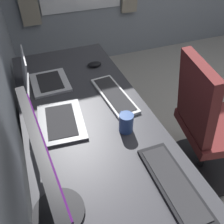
{
  "coord_description": "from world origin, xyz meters",
  "views": [
    {
      "loc": [
        -0.69,
        1.8,
        1.62
      ],
      "look_at": [
        0.02,
        1.52,
        0.95
      ],
      "focal_mm": 37.86,
      "sensor_mm": 36.0,
      "label": 1
    }
  ],
  "objects_px": {
    "monitor_primary": "(49,176)",
    "office_chair": "(205,130)",
    "laptop_leftmost": "(40,78)",
    "laptop_left": "(49,117)",
    "drawer_pedestal": "(81,142)",
    "mouse_main": "(94,64)",
    "coffee_mug": "(126,122)",
    "keyboard_spare": "(173,184)",
    "keyboard_main": "(114,95)"
  },
  "relations": [
    {
      "from": "monitor_primary",
      "to": "laptop_left",
      "type": "distance_m",
      "value": 0.53
    },
    {
      "from": "laptop_left",
      "to": "keyboard_main",
      "type": "distance_m",
      "value": 0.43
    },
    {
      "from": "coffee_mug",
      "to": "monitor_primary",
      "type": "bearing_deg",
      "value": 127.39
    },
    {
      "from": "coffee_mug",
      "to": "laptop_leftmost",
      "type": "bearing_deg",
      "value": 31.24
    },
    {
      "from": "monitor_primary",
      "to": "keyboard_main",
      "type": "bearing_deg",
      "value": -37.43
    },
    {
      "from": "coffee_mug",
      "to": "office_chair",
      "type": "relative_size",
      "value": 0.12
    },
    {
      "from": "drawer_pedestal",
      "to": "mouse_main",
      "type": "distance_m",
      "value": 0.57
    },
    {
      "from": "laptop_leftmost",
      "to": "office_chair",
      "type": "bearing_deg",
      "value": -118.82
    },
    {
      "from": "laptop_left",
      "to": "mouse_main",
      "type": "xyz_separation_m",
      "value": [
        0.5,
        -0.41,
        -0.04
      ]
    },
    {
      "from": "monitor_primary",
      "to": "laptop_leftmost",
      "type": "bearing_deg",
      "value": -4.24
    },
    {
      "from": "coffee_mug",
      "to": "mouse_main",
      "type": "bearing_deg",
      "value": -4.12
    },
    {
      "from": "laptop_leftmost",
      "to": "coffee_mug",
      "type": "height_order",
      "value": "laptop_leftmost"
    },
    {
      "from": "laptop_leftmost",
      "to": "mouse_main",
      "type": "xyz_separation_m",
      "value": [
        0.1,
        -0.4,
        -0.04
      ]
    },
    {
      "from": "keyboard_spare",
      "to": "office_chair",
      "type": "xyz_separation_m",
      "value": [
        0.41,
        -0.57,
        -0.28
      ]
    },
    {
      "from": "drawer_pedestal",
      "to": "laptop_left",
      "type": "bearing_deg",
      "value": 132.26
    },
    {
      "from": "laptop_left",
      "to": "laptop_leftmost",
      "type": "bearing_deg",
      "value": -1.74
    },
    {
      "from": "laptop_leftmost",
      "to": "keyboard_main",
      "type": "xyz_separation_m",
      "value": [
        -0.29,
        -0.4,
        -0.04
      ]
    },
    {
      "from": "monitor_primary",
      "to": "office_chair",
      "type": "xyz_separation_m",
      "value": [
        0.36,
        -1.04,
        -0.52
      ]
    },
    {
      "from": "laptop_left",
      "to": "office_chair",
      "type": "distance_m",
      "value": 1.05
    },
    {
      "from": "coffee_mug",
      "to": "keyboard_main",
      "type": "bearing_deg",
      "value": -9.61
    },
    {
      "from": "office_chair",
      "to": "keyboard_spare",
      "type": "bearing_deg",
      "value": 125.96
    },
    {
      "from": "drawer_pedestal",
      "to": "monitor_primary",
      "type": "distance_m",
      "value": 0.94
    },
    {
      "from": "drawer_pedestal",
      "to": "monitor_primary",
      "type": "xyz_separation_m",
      "value": [
        -0.66,
        0.23,
        0.63
      ]
    },
    {
      "from": "monitor_primary",
      "to": "office_chair",
      "type": "relative_size",
      "value": 0.54
    },
    {
      "from": "monitor_primary",
      "to": "keyboard_main",
      "type": "relative_size",
      "value": 1.23
    },
    {
      "from": "drawer_pedestal",
      "to": "monitor_primary",
      "type": "relative_size",
      "value": 1.32
    },
    {
      "from": "coffee_mug",
      "to": "drawer_pedestal",
      "type": "bearing_deg",
      "value": 28.09
    },
    {
      "from": "laptop_left",
      "to": "mouse_main",
      "type": "bearing_deg",
      "value": -39.49
    },
    {
      "from": "laptop_leftmost",
      "to": "monitor_primary",
      "type": "bearing_deg",
      "value": 175.76
    },
    {
      "from": "drawer_pedestal",
      "to": "mouse_main",
      "type": "bearing_deg",
      "value": -34.62
    },
    {
      "from": "drawer_pedestal",
      "to": "mouse_main",
      "type": "xyz_separation_m",
      "value": [
        0.34,
        -0.23,
        0.4
      ]
    },
    {
      "from": "drawer_pedestal",
      "to": "coffee_mug",
      "type": "distance_m",
      "value": 0.58
    },
    {
      "from": "keyboard_main",
      "to": "mouse_main",
      "type": "relative_size",
      "value": 4.13
    },
    {
      "from": "keyboard_main",
      "to": "drawer_pedestal",
      "type": "bearing_deg",
      "value": 77.05
    },
    {
      "from": "laptop_leftmost",
      "to": "laptop_left",
      "type": "relative_size",
      "value": 0.8
    },
    {
      "from": "drawer_pedestal",
      "to": "keyboard_spare",
      "type": "height_order",
      "value": "keyboard_spare"
    },
    {
      "from": "monitor_primary",
      "to": "office_chair",
      "type": "height_order",
      "value": "monitor_primary"
    },
    {
      "from": "office_chair",
      "to": "drawer_pedestal",
      "type": "bearing_deg",
      "value": 69.46
    },
    {
      "from": "monitor_primary",
      "to": "laptop_left",
      "type": "xyz_separation_m",
      "value": [
        0.5,
        -0.05,
        -0.19
      ]
    },
    {
      "from": "monitor_primary",
      "to": "coffee_mug",
      "type": "relative_size",
      "value": 4.63
    },
    {
      "from": "laptop_leftmost",
      "to": "keyboard_main",
      "type": "bearing_deg",
      "value": -125.75
    },
    {
      "from": "monitor_primary",
      "to": "keyboard_main",
      "type": "distance_m",
      "value": 0.8
    },
    {
      "from": "laptop_leftmost",
      "to": "coffee_mug",
      "type": "bearing_deg",
      "value": -148.76
    },
    {
      "from": "laptop_left",
      "to": "office_chair",
      "type": "bearing_deg",
      "value": -98.11
    },
    {
      "from": "monitor_primary",
      "to": "mouse_main",
      "type": "distance_m",
      "value": 1.12
    },
    {
      "from": "keyboard_main",
      "to": "office_chair",
      "type": "distance_m",
      "value": 0.69
    },
    {
      "from": "drawer_pedestal",
      "to": "mouse_main",
      "type": "relative_size",
      "value": 6.68
    },
    {
      "from": "drawer_pedestal",
      "to": "keyboard_main",
      "type": "height_order",
      "value": "keyboard_main"
    },
    {
      "from": "laptop_left",
      "to": "mouse_main",
      "type": "relative_size",
      "value": 3.42
    },
    {
      "from": "laptop_leftmost",
      "to": "laptop_left",
      "type": "height_order",
      "value": "laptop_left"
    }
  ]
}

